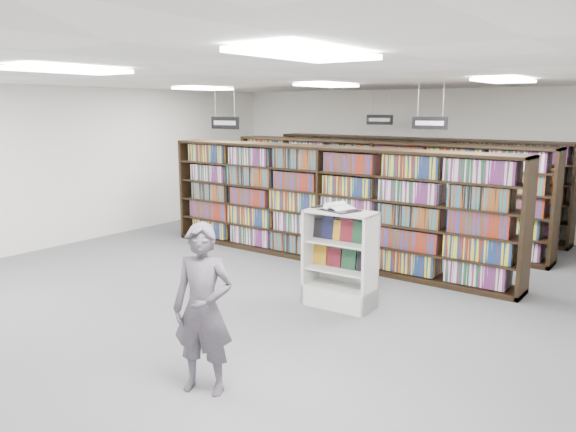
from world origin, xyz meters
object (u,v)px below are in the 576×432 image
Objects in this scene: bookshelf_row_near at (325,204)px; endcap_display at (341,273)px; open_book at (335,207)px; shopper at (203,309)px.

endcap_display is at bearing -52.12° from bookshelf_row_near.
open_book is at bearing -54.13° from bookshelf_row_near.
endcap_display is (1.47, -1.89, -0.58)m from bookshelf_row_near.
open_book is (-0.12, 0.02, 0.93)m from endcap_display.
bookshelf_row_near is 9.52× the size of open_book.
bookshelf_row_near is 4.12× the size of shopper.
endcap_display is 0.81× the size of shopper.
open_book is 0.43× the size of shopper.
bookshelf_row_near is 2.34m from open_book.
shopper is at bearing -89.47° from endcap_display.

